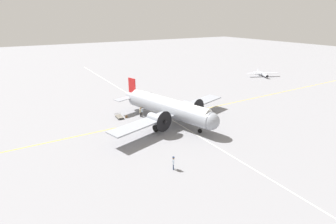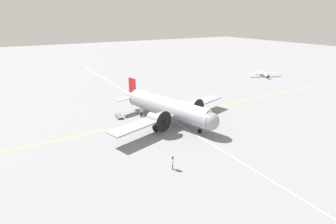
% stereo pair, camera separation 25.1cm
% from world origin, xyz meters
% --- Properties ---
extents(ground_plane, '(300.00, 300.00, 0.00)m').
position_xyz_m(ground_plane, '(0.00, 0.00, 0.00)').
color(ground_plane, gray).
extents(apron_line_eastwest, '(120.00, 0.16, 0.01)m').
position_xyz_m(apron_line_eastwest, '(0.00, -2.14, 0.00)').
color(apron_line_eastwest, gold).
rests_on(apron_line_eastwest, ground_plane).
extents(apron_line_northsouth, '(0.16, 120.00, 0.01)m').
position_xyz_m(apron_line_northsouth, '(-1.06, 0.00, 0.00)').
color(apron_line_northsouth, silver).
rests_on(apron_line_northsouth, ground_plane).
extents(airliner_main, '(24.32, 19.93, 6.14)m').
position_xyz_m(airliner_main, '(-0.13, 0.43, 2.64)').
color(airliner_main, '#9399A3').
rests_on(airliner_main, ground_plane).
extents(crew_foreground, '(0.37, 0.49, 1.63)m').
position_xyz_m(crew_foreground, '(7.00, 12.87, 1.03)').
color(crew_foreground, navy).
rests_on(crew_foreground, ground_plane).
extents(passenger_boarding, '(0.55, 0.38, 1.74)m').
position_xyz_m(passenger_boarding, '(2.74, -4.64, 1.09)').
color(passenger_boarding, '#473D2D').
rests_on(passenger_boarding, ground_plane).
extents(ramp_agent, '(0.54, 0.33, 1.69)m').
position_xyz_m(ramp_agent, '(2.88, -4.64, 1.04)').
color(ramp_agent, '#2D2D33').
rests_on(ramp_agent, ground_plane).
extents(suitcase_near_door, '(0.43, 0.13, 0.48)m').
position_xyz_m(suitcase_near_door, '(5.31, -5.42, 0.22)').
color(suitcase_near_door, brown).
rests_on(suitcase_near_door, ground_plane).
extents(baggage_cart, '(1.13, 2.08, 0.56)m').
position_xyz_m(baggage_cart, '(6.40, -6.04, 0.28)').
color(baggage_cart, '#6B665B').
rests_on(baggage_cart, ground_plane).
extents(light_aircraft_distant, '(8.91, 6.92, 1.83)m').
position_xyz_m(light_aircraft_distant, '(-42.58, -16.29, 0.78)').
color(light_aircraft_distant, '#B7BCC6').
rests_on(light_aircraft_distant, ground_plane).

